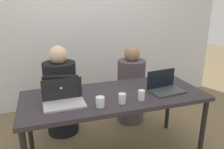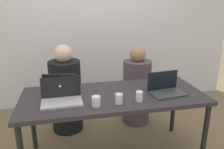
% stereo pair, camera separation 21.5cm
% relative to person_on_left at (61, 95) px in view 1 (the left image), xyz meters
% --- Properties ---
extents(back_wall, '(4.63, 0.10, 2.61)m').
position_rel_person_on_left_xyz_m(back_wall, '(0.46, 0.81, 0.81)').
color(back_wall, silver).
rests_on(back_wall, ground).
extents(desk, '(1.78, 0.75, 0.72)m').
position_rel_person_on_left_xyz_m(desk, '(0.46, -0.67, 0.17)').
color(desk, '#2E282E').
rests_on(desk, ground).
extents(person_on_left, '(0.47, 0.47, 1.11)m').
position_rel_person_on_left_xyz_m(person_on_left, '(0.00, 0.00, 0.00)').
color(person_on_left, black).
rests_on(person_on_left, ground).
extents(person_on_right, '(0.43, 0.43, 1.06)m').
position_rel_person_on_left_xyz_m(person_on_right, '(0.93, -0.00, -0.03)').
color(person_on_right, '#4D434B').
rests_on(person_on_right, ground).
extents(laptop_front_right, '(0.36, 0.26, 0.21)m').
position_rel_person_on_left_xyz_m(laptop_front_right, '(0.98, -0.75, 0.27)').
color(laptop_front_right, '#363B3E').
rests_on(laptop_front_right, desk).
extents(laptop_back_left, '(0.36, 0.30, 0.23)m').
position_rel_person_on_left_xyz_m(laptop_back_left, '(-0.03, -0.56, 0.28)').
color(laptop_back_left, silver).
rests_on(laptop_back_left, desk).
extents(laptop_front_left, '(0.36, 0.26, 0.21)m').
position_rel_person_on_left_xyz_m(laptop_front_left, '(-0.03, -0.74, 0.27)').
color(laptop_front_left, '#B5B2BA').
rests_on(laptop_front_left, desk).
extents(water_glass_left, '(0.08, 0.08, 0.09)m').
position_rel_person_on_left_xyz_m(water_glass_left, '(0.26, -0.89, 0.27)').
color(water_glass_left, silver).
rests_on(water_glass_left, desk).
extents(water_glass_right, '(0.06, 0.06, 0.09)m').
position_rel_person_on_left_xyz_m(water_glass_right, '(0.66, -0.87, 0.27)').
color(water_glass_right, silver).
rests_on(water_glass_right, desk).
extents(water_glass_center, '(0.07, 0.07, 0.09)m').
position_rel_person_on_left_xyz_m(water_glass_center, '(0.47, -0.88, 0.27)').
color(water_glass_center, silver).
rests_on(water_glass_center, desk).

